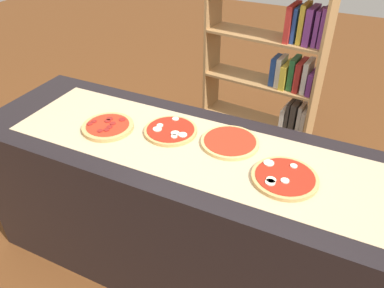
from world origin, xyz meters
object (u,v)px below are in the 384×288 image
at_px(pizza_plain_2, 230,142).
at_px(pizza_mozzarella_3, 285,178).
at_px(pizza_pepperoni_0, 108,127).
at_px(pizza_mozzarella_1, 171,131).
at_px(bookshelf, 277,87).

distance_m(pizza_plain_2, pizza_mozzarella_3, 0.35).
bearing_deg(pizza_mozzarella_3, pizza_plain_2, 154.08).
bearing_deg(pizza_plain_2, pizza_mozzarella_3, -25.92).
height_order(pizza_pepperoni_0, pizza_mozzarella_3, pizza_pepperoni_0).
bearing_deg(pizza_mozzarella_1, pizza_pepperoni_0, -160.67).
relative_size(pizza_mozzarella_1, pizza_mozzarella_3, 0.94).
bearing_deg(pizza_plain_2, bookshelf, 92.35).
relative_size(pizza_pepperoni_0, pizza_mozzarella_1, 0.98).
distance_m(pizza_mozzarella_1, bookshelf, 1.23).
height_order(pizza_mozzarella_1, bookshelf, bookshelf).
distance_m(pizza_mozzarella_1, pizza_plain_2, 0.32).
height_order(pizza_pepperoni_0, pizza_plain_2, pizza_pepperoni_0).
relative_size(pizza_pepperoni_0, bookshelf, 0.19).
xyz_separation_m(pizza_pepperoni_0, pizza_plain_2, (0.63, 0.15, -0.00)).
bearing_deg(pizza_mozzarella_3, pizza_pepperoni_0, 179.61).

